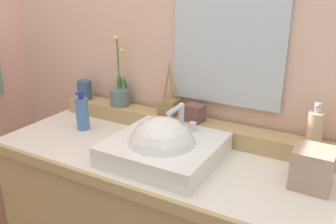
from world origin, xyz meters
TOP-DOWN VIEW (x-y plane):
  - wall_back at (0.00, 0.39)m, footprint 3.10×0.20m
  - back_ledge at (0.00, 0.22)m, footprint 1.41×0.11m
  - sink_basin at (-0.00, -0.05)m, footprint 0.41×0.40m
  - soap_bar at (-0.12, 0.07)m, footprint 0.07×0.04m
  - potted_plant at (-0.41, 0.23)m, footprint 0.10×0.11m
  - soap_dispenser at (0.50, 0.23)m, footprint 0.06×0.06m
  - tumbler_cup at (-0.63, 0.21)m, footprint 0.07×0.07m
  - reed_diffuser at (-0.13, 0.23)m, footprint 0.09×0.09m
  - trinket_box at (0.01, 0.21)m, footprint 0.09×0.07m
  - lotion_bottle at (-0.48, 0.03)m, footprint 0.06×0.06m
  - tissue_box at (0.53, 0.03)m, footprint 0.13×0.13m
  - mirror at (0.12, 0.28)m, footprint 0.49×0.02m

SIDE VIEW (x-z plane):
  - back_ledge at x=0.00m, z-range 0.88..0.95m
  - sink_basin at x=0.00m, z-range 0.77..1.06m
  - tissue_box at x=0.53m, z-range 0.88..1.02m
  - lotion_bottle at x=-0.48m, z-range 0.87..1.05m
  - soap_bar at x=-0.12m, z-range 0.96..0.98m
  - trinket_box at x=0.01m, z-range 0.95..1.03m
  - reed_diffuser at x=-0.13m, z-range 0.87..1.12m
  - tumbler_cup at x=-0.63m, z-range 0.95..1.05m
  - potted_plant at x=-0.41m, z-range 0.85..1.19m
  - soap_dispenser at x=0.50m, z-range 0.94..1.10m
  - wall_back at x=0.00m, z-range 0.00..2.64m
  - mirror at x=0.12m, z-range 1.03..1.68m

